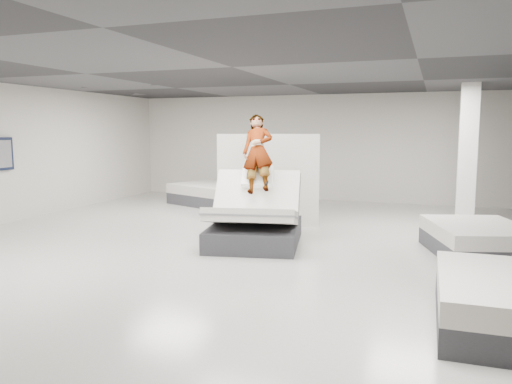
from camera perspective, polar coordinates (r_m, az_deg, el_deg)
room at (r=8.68m, az=-2.69°, el=3.52°), size 14.00×14.04×3.20m
hero_bed at (r=9.37m, az=-0.11°, el=-3.40°), size 2.01×2.43×1.46m
person at (r=9.59m, az=0.20°, el=2.42°), size 0.91×1.73×1.15m
remote at (r=9.24m, az=1.23°, el=1.03°), size 0.08×0.15×0.08m
divider_panel at (r=11.08m, az=1.38°, el=1.33°), size 2.19×0.77×2.05m
flat_bed_right_far at (r=9.40m, az=24.03°, el=-5.01°), size 1.98×2.30×0.54m
flat_bed_left_far at (r=14.50m, az=-5.14°, el=-0.24°), size 2.57×2.29×0.58m
column at (r=12.53m, az=23.02°, el=4.07°), size 0.40×0.40×3.20m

